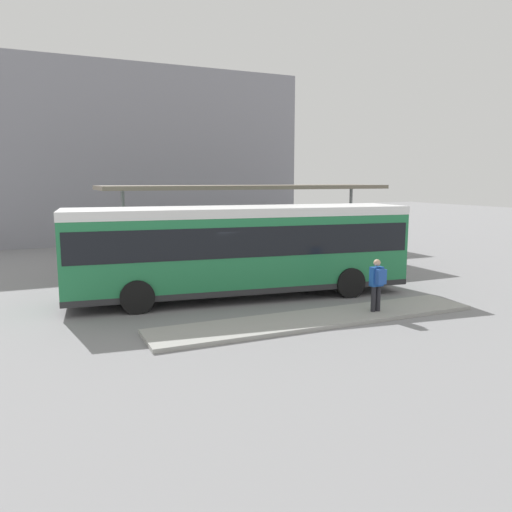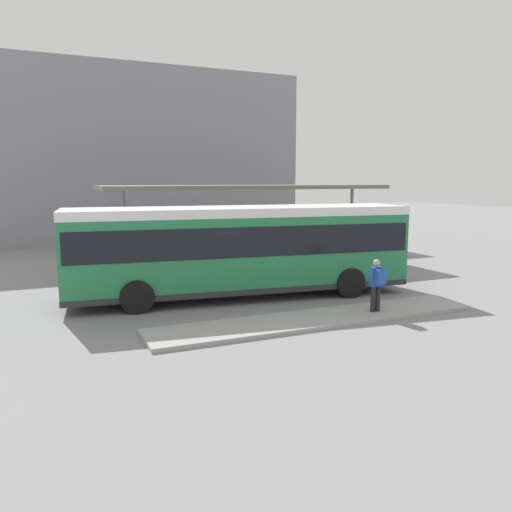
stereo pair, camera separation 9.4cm
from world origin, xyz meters
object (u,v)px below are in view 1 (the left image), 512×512
at_px(city_bus, 241,245).
at_px(bicycle_orange, 361,256).
at_px(bicycle_red, 347,254).
at_px(potted_planter_near_shelter, 161,274).
at_px(pedestrian_waiting, 377,282).
at_px(bicycle_white, 370,257).

relative_size(city_bus, bicycle_orange, 7.49).
bearing_deg(bicycle_red, bicycle_orange, -155.75).
bearing_deg(potted_planter_near_shelter, pedestrian_waiting, -51.66).
bearing_deg(potted_planter_near_shelter, bicycle_white, 6.82).
xyz_separation_m(bicycle_white, bicycle_red, (-0.43, 1.33, -0.01)).
height_order(pedestrian_waiting, bicycle_red, pedestrian_waiting).
relative_size(pedestrian_waiting, bicycle_red, 1.00).
bearing_deg(city_bus, bicycle_red, 39.41).
xyz_separation_m(city_bus, bicycle_orange, (8.43, 4.52, -1.53)).
height_order(city_bus, bicycle_orange, city_bus).
relative_size(city_bus, potted_planter_near_shelter, 10.94).
xyz_separation_m(city_bus, bicycle_white, (8.50, 3.86, -1.52)).
relative_size(bicycle_white, potted_planter_near_shelter, 1.50).
distance_m(city_bus, bicycle_white, 9.46).
bearing_deg(potted_planter_near_shelter, city_bus, -48.48).
bearing_deg(pedestrian_waiting, bicycle_red, -29.65).
xyz_separation_m(pedestrian_waiting, bicycle_white, (5.59, 7.85, -0.70)).
relative_size(pedestrian_waiting, potted_planter_near_shelter, 1.47).
relative_size(bicycle_orange, potted_planter_near_shelter, 1.46).
bearing_deg(city_bus, pedestrian_waiting, -47.23).
bearing_deg(bicycle_white, potted_planter_near_shelter, 90.23).
distance_m(pedestrian_waiting, bicycle_orange, 10.17).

